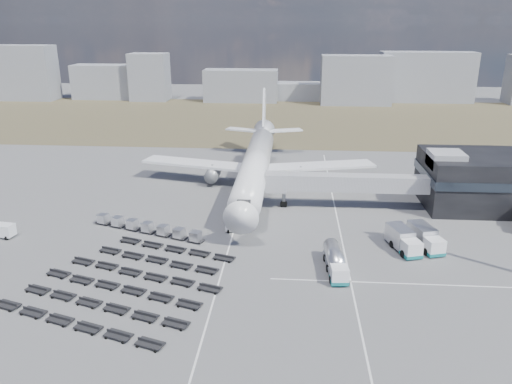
{
  "coord_description": "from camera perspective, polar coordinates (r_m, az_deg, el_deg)",
  "views": [
    {
      "loc": [
        7.57,
        -69.31,
        33.9
      ],
      "look_at": [
        1.12,
        17.08,
        4.0
      ],
      "focal_mm": 35.0,
      "sensor_mm": 36.0,
      "label": 1
    }
  ],
  "objects": [
    {
      "name": "terminal",
      "position": [
        105.53,
        26.48,
        1.24
      ],
      "size": [
        30.4,
        16.4,
        11.0
      ],
      "color": "black",
      "rests_on": "ground"
    },
    {
      "name": "airliner",
      "position": [
        105.91,
        0.01,
        3.37
      ],
      "size": [
        51.59,
        64.53,
        17.62
      ],
      "color": "white",
      "rests_on": "ground"
    },
    {
      "name": "ground",
      "position": [
        77.53,
        -1.78,
        -6.9
      ],
      "size": [
        420.0,
        420.0,
        0.0
      ],
      "primitive_type": "plane",
      "color": "#565659",
      "rests_on": "ground"
    },
    {
      "name": "baggage_dollies",
      "position": [
        70.83,
        -14.43,
        -9.87
      ],
      "size": [
        29.08,
        29.42,
        0.75
      ],
      "rotation": [
        0.0,
        0.0,
        -0.31
      ],
      "color": "black",
      "rests_on": "ground"
    },
    {
      "name": "lane_markings",
      "position": [
        79.89,
        5.47,
        -6.16
      ],
      "size": [
        47.12,
        110.0,
        0.01
      ],
      "color": "silver",
      "rests_on": "ground"
    },
    {
      "name": "jet_bridge",
      "position": [
        94.62,
        9.12,
        1.04
      ],
      "size": [
        30.3,
        3.8,
        7.05
      ],
      "color": "#939399",
      "rests_on": "ground"
    },
    {
      "name": "catering_truck",
      "position": [
        109.01,
        3.01,
        1.59
      ],
      "size": [
        2.47,
        5.48,
        2.47
      ],
      "rotation": [
        0.0,
        0.0,
        0.05
      ],
      "color": "white",
      "rests_on": "ground"
    },
    {
      "name": "grass_strip",
      "position": [
        182.64,
        1.84,
        8.34
      ],
      "size": [
        420.0,
        90.0,
        0.01
      ],
      "primitive_type": "cube",
      "color": "#433D28",
      "rests_on": "ground"
    },
    {
      "name": "skyline",
      "position": [
        223.45,
        -0.88,
        12.66
      ],
      "size": [
        284.75,
        23.35,
        23.67
      ],
      "color": "gray",
      "rests_on": "ground"
    },
    {
      "name": "service_trucks_near",
      "position": [
        81.69,
        17.66,
        -5.14
      ],
      "size": [
        8.33,
        9.2,
        3.11
      ],
      "rotation": [
        0.0,
        0.0,
        0.28
      ],
      "color": "white",
      "rests_on": "ground"
    },
    {
      "name": "uld_row",
      "position": [
        85.84,
        -12.3,
        -3.97
      ],
      "size": [
        20.51,
        8.6,
        1.64
      ],
      "rotation": [
        0.0,
        0.0,
        -0.34
      ],
      "color": "black",
      "rests_on": "ground"
    },
    {
      "name": "pushback_tug",
      "position": [
        84.61,
        -2.31,
        -4.02
      ],
      "size": [
        3.55,
        2.09,
        1.55
      ],
      "primitive_type": "cube",
      "rotation": [
        0.0,
        0.0,
        0.04
      ],
      "color": "white",
      "rests_on": "ground"
    },
    {
      "name": "utility_van",
      "position": [
        92.28,
        -27.12,
        -3.95
      ],
      "size": [
        4.58,
        2.52,
        2.32
      ],
      "primitive_type": "cube",
      "rotation": [
        0.0,
        0.0,
        -0.13
      ],
      "color": "white",
      "rests_on": "ground"
    },
    {
      "name": "fuel_tanker",
      "position": [
        72.24,
        9.07,
        -7.82
      ],
      "size": [
        3.11,
        9.73,
        3.1
      ],
      "rotation": [
        0.0,
        0.0,
        0.07
      ],
      "color": "white",
      "rests_on": "ground"
    }
  ]
}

